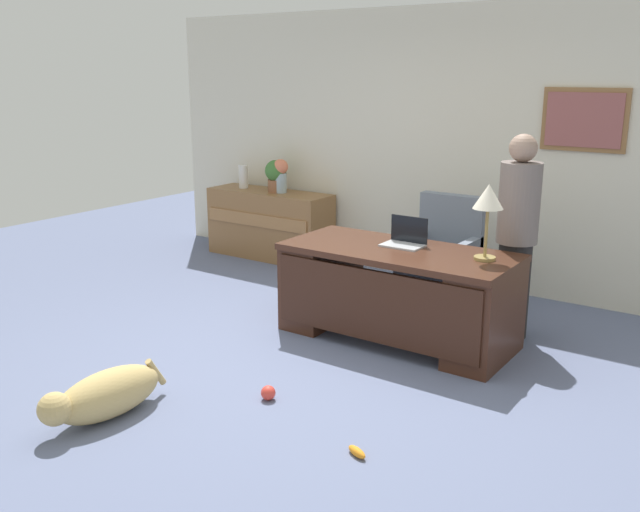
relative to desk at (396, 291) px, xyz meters
name	(u,v)px	position (x,y,z in m)	size (l,w,h in m)	color
ground_plane	(294,361)	(-0.40, -0.81, -0.41)	(12.00, 12.00, 0.00)	slate
back_wall	(451,147)	(-0.39, 1.78, 0.95)	(7.00, 0.16, 2.70)	beige
desk	(396,291)	(0.00, 0.00, 0.00)	(1.82, 0.82, 0.74)	#422316
credenza	(270,224)	(-2.42, 1.43, -0.02)	(1.49, 0.50, 0.77)	olive
armchair	(443,259)	(-0.02, 0.89, 0.06)	(0.60, 0.59, 1.02)	slate
person_standing	(517,235)	(0.73, 0.61, 0.43)	(0.32, 0.32, 1.63)	#262323
dog_lying	(104,395)	(-0.84, -2.18, -0.25)	(0.36, 0.90, 0.30)	tan
laptop	(405,238)	(-0.02, 0.16, 0.39)	(0.32, 0.22, 0.22)	#B2B5BA
desk_lamp	(488,201)	(0.67, 0.11, 0.77)	(0.22, 0.22, 0.56)	#9E8447
vase_with_flowers	(281,174)	(-2.26, 1.44, 0.57)	(0.17, 0.17, 0.37)	#9BB1B7
vase_empty	(243,177)	(-2.81, 1.44, 0.49)	(0.11, 0.11, 0.27)	silver
potted_plant	(276,174)	(-2.33, 1.44, 0.56)	(0.24, 0.24, 0.36)	brown
dog_toy_ball	(268,393)	(-0.17, -1.41, -0.36)	(0.10, 0.10, 0.10)	#E53F33
dog_toy_bone	(357,452)	(0.67, -1.66, -0.38)	(0.15, 0.05, 0.05)	orange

